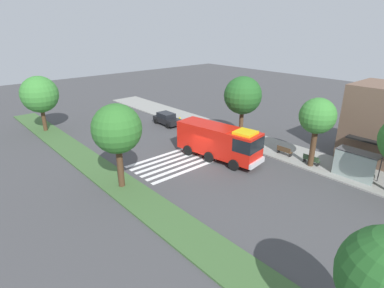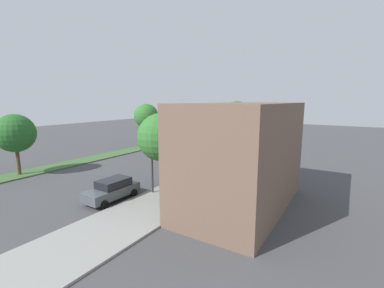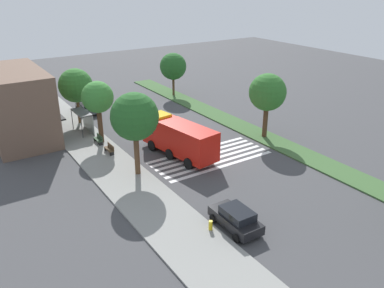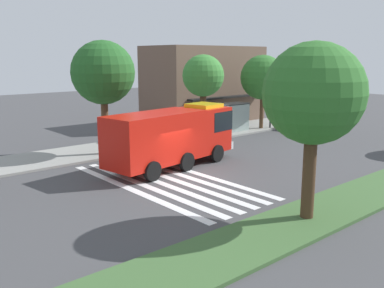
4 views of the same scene
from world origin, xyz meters
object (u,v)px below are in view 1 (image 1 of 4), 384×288
object	(u,v)px
sidewalk_tree_far_west	(243,96)
bench_near_shelter	(311,160)
median_tree_west	(117,129)
fire_hydrant	(180,120)
bus_stop_shelter	(356,160)
bench_west_of_shelter	(284,151)
parked_car_west	(167,119)
sidewalk_tree_west	(317,117)
median_tree_far_west	(39,95)
fire_truck	(221,141)

from	to	relation	value
sidewalk_tree_far_west	bench_near_shelter	bearing A→B (deg)	2.56
median_tree_west	fire_hydrant	world-z (taller)	median_tree_west
bus_stop_shelter	bench_near_shelter	size ratio (longest dim) A/B	2.19
bench_west_of_shelter	fire_hydrant	distance (m)	16.24
sidewalk_tree_far_west	parked_car_west	bearing A→B (deg)	-168.94
parked_car_west	sidewalk_tree_west	size ratio (longest dim) A/B	0.64
fire_hydrant	bench_near_shelter	bearing A→B (deg)	2.64
bus_stop_shelter	median_tree_far_west	bearing A→B (deg)	-153.24
bench_west_of_shelter	median_tree_west	xyz separation A→B (m)	(-5.28, -16.11, 4.57)
bench_near_shelter	sidewalk_tree_far_west	distance (m)	9.99
fire_truck	bench_west_of_shelter	distance (m)	6.97
fire_truck	median_tree_far_west	xyz separation A→B (m)	(-21.06, -10.47, 2.81)
bench_west_of_shelter	parked_car_west	bearing A→B (deg)	-171.30
bench_west_of_shelter	median_tree_west	distance (m)	17.56
median_tree_west	fire_hydrant	size ratio (longest dim) A/B	10.10
bench_west_of_shelter	fire_hydrant	world-z (taller)	bench_west_of_shelter
fire_truck	sidewalk_tree_far_west	distance (m)	6.59
fire_truck	sidewalk_tree_west	xyz separation A→B (m)	(7.04, 5.25, 3.04)
fire_truck	sidewalk_tree_far_west	xyz separation A→B (m)	(-1.81, 5.25, 3.54)
median_tree_west	fire_truck	bearing A→B (deg)	82.20
parked_car_west	bench_near_shelter	world-z (taller)	parked_car_west
fire_truck	fire_hydrant	distance (m)	13.34
bench_near_shelter	median_tree_far_west	xyz separation A→B (m)	(-27.93, -16.11, 4.21)
fire_truck	median_tree_far_west	distance (m)	23.69
bench_near_shelter	median_tree_far_west	world-z (taller)	median_tree_far_west
bus_stop_shelter	median_tree_far_west	world-z (taller)	median_tree_far_west
sidewalk_tree_far_west	median_tree_west	size ratio (longest dim) A/B	1.06
median_tree_far_west	sidewalk_tree_west	bearing A→B (deg)	29.24
fire_truck	bench_west_of_shelter	bearing A→B (deg)	47.12
fire_truck	median_tree_west	xyz separation A→B (m)	(-1.43, -10.47, 3.16)
median_tree_west	sidewalk_tree_west	bearing A→B (deg)	61.69
bench_near_shelter	sidewalk_tree_west	size ratio (longest dim) A/B	0.24
median_tree_west	fire_hydrant	xyz separation A→B (m)	(-10.94, 15.23, -4.67)
fire_truck	sidewalk_tree_far_west	bearing A→B (deg)	100.39
fire_truck	median_tree_far_west	size ratio (longest dim) A/B	1.34
median_tree_far_west	median_tree_west	world-z (taller)	median_tree_west
fire_truck	parked_car_west	world-z (taller)	fire_truck
bus_stop_shelter	median_tree_far_west	size ratio (longest dim) A/B	0.50
fire_truck	sidewalk_tree_far_west	size ratio (longest dim) A/B	1.24
bus_stop_shelter	median_tree_west	size ratio (longest dim) A/B	0.49
bus_stop_shelter	median_tree_far_west	xyz separation A→B (m)	(-31.93, -16.10, 2.92)
sidewalk_tree_west	median_tree_west	world-z (taller)	median_tree_west
bench_near_shelter	median_tree_west	xyz separation A→B (m)	(-8.30, -16.11, 4.57)
parked_car_west	median_tree_west	xyz separation A→B (m)	(11.62, -13.53, 4.32)
sidewalk_tree_far_west	median_tree_west	xyz separation A→B (m)	(0.37, -15.73, -0.37)
parked_car_west	bench_west_of_shelter	distance (m)	17.10
median_tree_far_west	median_tree_west	xyz separation A→B (m)	(19.63, 0.00, 0.35)
sidewalk_tree_far_west	sidewalk_tree_west	bearing A→B (deg)	-0.00
bench_west_of_shelter	sidewalk_tree_far_west	size ratio (longest dim) A/B	0.21
median_tree_far_west	bench_near_shelter	bearing A→B (deg)	29.99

